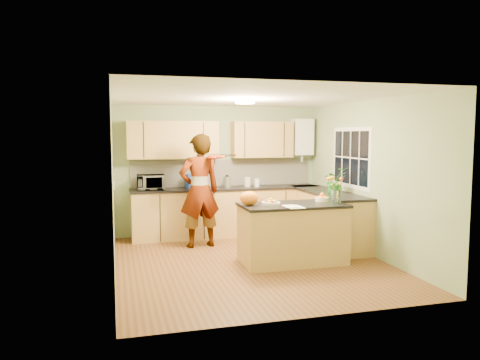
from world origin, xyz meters
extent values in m
plane|color=brown|center=(0.00, 0.00, 0.00)|extent=(4.50, 4.50, 0.00)
cube|color=white|center=(0.00, 0.00, 2.50)|extent=(4.00, 4.50, 0.02)
cube|color=gray|center=(0.00, 2.25, 1.25)|extent=(4.00, 0.02, 2.50)
cube|color=gray|center=(0.00, -2.25, 1.25)|extent=(4.00, 0.02, 2.50)
cube|color=gray|center=(-2.00, 0.00, 1.25)|extent=(0.02, 4.50, 2.50)
cube|color=gray|center=(2.00, 0.00, 1.25)|extent=(0.02, 4.50, 2.50)
cube|color=tan|center=(0.10, 1.95, 0.45)|extent=(3.60, 0.60, 0.90)
cube|color=black|center=(0.10, 1.94, 0.92)|extent=(3.64, 0.62, 0.04)
cube|color=tan|center=(1.70, 0.85, 0.45)|extent=(0.60, 2.20, 0.90)
cube|color=black|center=(1.69, 0.85, 0.92)|extent=(0.62, 2.24, 0.04)
cube|color=silver|center=(0.10, 2.23, 1.20)|extent=(3.60, 0.02, 0.52)
cube|color=tan|center=(-0.90, 2.08, 1.85)|extent=(1.70, 0.34, 0.70)
cube|color=tan|center=(0.85, 2.08, 1.85)|extent=(1.20, 0.34, 0.70)
cube|color=white|center=(1.70, 2.09, 1.90)|extent=(0.40, 0.30, 0.72)
cylinder|color=silver|center=(1.70, 2.09, 1.50)|extent=(0.06, 0.06, 0.20)
cube|color=white|center=(1.99, 0.60, 1.55)|extent=(0.01, 1.30, 1.05)
cube|color=black|center=(1.99, 0.60, 1.55)|extent=(0.01, 1.18, 0.92)
cube|color=white|center=(-1.99, -0.60, 1.30)|extent=(0.02, 0.09, 0.09)
cylinder|color=#FFEABF|center=(0.00, 0.30, 2.46)|extent=(0.30, 0.30, 0.06)
cylinder|color=white|center=(0.00, 0.30, 2.49)|extent=(0.10, 0.10, 0.02)
cube|color=tan|center=(0.61, -0.19, 0.44)|extent=(1.55, 0.77, 0.87)
cube|color=black|center=(0.61, -0.19, 0.89)|extent=(1.59, 0.81, 0.04)
cylinder|color=#F8E7C6|center=(0.26, -0.19, 0.93)|extent=(0.27, 0.27, 0.04)
cylinder|color=#F8E7C6|center=(1.16, -0.04, 0.94)|extent=(0.22, 0.22, 0.06)
cylinder|color=silver|center=(1.21, -0.37, 1.01)|extent=(0.11, 0.11, 0.21)
ellipsoid|color=orange|center=(-0.06, -0.14, 1.01)|extent=(0.35, 0.32, 0.21)
cube|color=white|center=(0.51, -0.49, 0.92)|extent=(0.23, 0.32, 0.01)
imported|color=tan|center=(-0.56, 1.20, 0.98)|extent=(0.77, 0.56, 1.96)
imported|color=white|center=(-1.34, 1.92, 1.08)|extent=(0.51, 0.35, 0.27)
cube|color=navy|center=(-0.52, 1.97, 1.07)|extent=(0.36, 0.29, 0.26)
cylinder|color=silver|center=(0.11, 1.95, 1.04)|extent=(0.15, 0.15, 0.21)
sphere|color=black|center=(0.11, 1.95, 1.18)|extent=(0.07, 0.07, 0.07)
cylinder|color=#F8E7C6|center=(0.52, 1.97, 1.03)|extent=(0.15, 0.15, 0.18)
cylinder|color=white|center=(0.70, 1.92, 1.02)|extent=(0.11, 0.11, 0.15)
imported|color=#2A7226|center=(1.70, 0.60, 1.16)|extent=(0.45, 0.41, 0.45)
camera|label=1|loc=(-1.98, -6.72, 1.96)|focal=35.00mm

